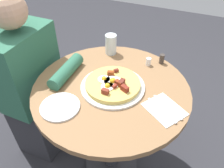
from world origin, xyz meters
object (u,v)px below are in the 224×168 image
Objects in this scene: fork at (167,107)px; pizza_plate at (113,86)px; salt_shaker at (148,62)px; knife at (162,110)px; dining_table at (111,110)px; bread_plate at (60,107)px; person_seated at (34,92)px; breakfast_pizza at (113,84)px; water_glass at (111,44)px; pepper_shaker at (162,59)px.

pizza_plate is at bearing 26.54° from fork.
salt_shaker is at bearing -23.10° from pizza_plate.
fork is 1.00× the size of knife.
fork is (-0.03, -0.29, 0.18)m from dining_table.
bread_plate is 1.02× the size of knife.
pizza_plate is at bearing -36.38° from bread_plate.
person_seated is at bearing 91.98° from pizza_plate.
fork is at bearing -90.00° from knife.
breakfast_pizza reaches higher than dining_table.
fork is 0.34m from salt_shaker.
breakfast_pizza is 1.54× the size of knife.
bread_plate is at bearing 143.62° from pizza_plate.
person_seated is 0.58m from water_glass.
person_seated is at bearing 113.00° from salt_shaker.
pizza_plate is at bearing 19.15° from breakfast_pizza.
knife is at bearing -131.51° from water_glass.
bread_plate is (-0.23, 0.17, -0.00)m from pizza_plate.
dining_table is 0.33m from knife.
person_seated is 25.11× the size of salt_shaker.
fork is 3.17× the size of pepper_shaker.
knife is 0.38m from pepper_shaker.
water_glass reaches higher than pizza_plate.
pepper_shaker is at bearing -38.54° from fork.
fork is at bearing -96.97° from pizza_plate.
pepper_shaker is (0.31, -0.17, 0.00)m from breakfast_pizza.
breakfast_pizza is at bearing 26.91° from fork.
fork is at bearing -149.06° from salt_shaker.
bread_plate reaches higher than knife.
knife is at bearing -93.28° from person_seated.
pizza_plate is 1.80× the size of fork.
person_seated reaches higher than pepper_shaker.
breakfast_pizza reaches higher than pepper_shaker.
person_seated is 0.84m from knife.
dining_table is 0.39m from water_glass.
bread_plate is (-0.22, 0.16, 0.17)m from dining_table.
water_glass is (0.29, 0.14, 0.04)m from breakfast_pizza.
water_glass is at bearing -3.27° from bread_plate.
pizza_plate reaches higher than bread_plate.
salt_shaker is (0.29, 0.18, 0.02)m from fork.
breakfast_pizza is at bearing 157.19° from salt_shaker.
salt_shaker is at bearing 127.29° from pepper_shaker.
bread_plate is (-0.22, 0.17, -0.02)m from breakfast_pizza.
salt_shaker reaches higher than bread_plate.
fork is at bearing -91.12° from person_seated.
person_seated is 9.33× the size of water_glass.
water_glass is (0.52, -0.03, 0.06)m from bread_plate.
pepper_shaker reaches higher than dining_table.
person_seated is at bearing 127.46° from water_glass.
breakfast_pizza is 1.54× the size of fork.
salt_shaker is (-0.03, -0.25, -0.04)m from water_glass.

